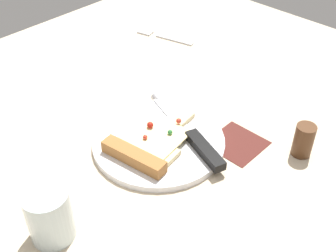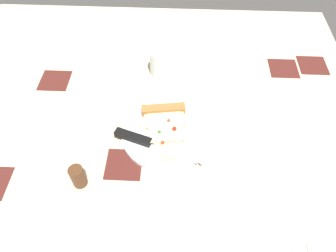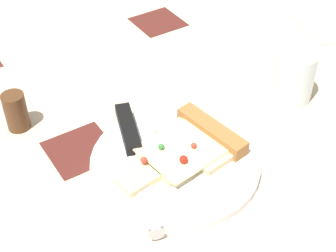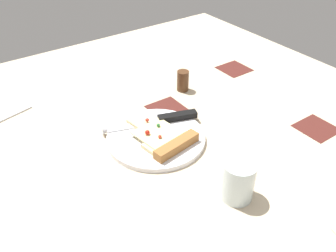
# 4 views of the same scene
# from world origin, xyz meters

# --- Properties ---
(ground_plane) EXTENTS (1.26, 1.26, 0.03)m
(ground_plane) POSITION_xyz_m (-0.00, -0.00, -0.01)
(ground_plane) COLOR #C6B293
(ground_plane) RESTS_ON ground
(plate) EXTENTS (0.24, 0.24, 0.01)m
(plate) POSITION_xyz_m (-0.06, -0.01, 0.01)
(plate) COLOR silver
(plate) RESTS_ON ground_plane
(pizza_slice) EXTENTS (0.12, 0.18, 0.02)m
(pizza_slice) POSITION_xyz_m (-0.06, -0.04, 0.02)
(pizza_slice) COLOR beige
(pizza_slice) RESTS_ON plate
(knife) EXTENTS (0.23, 0.10, 0.02)m
(knife) POSITION_xyz_m (-0.02, 0.03, 0.02)
(knife) COLOR silver
(knife) RESTS_ON plate
(drinking_glass) EXTENTS (0.06, 0.06, 0.08)m
(drinking_glass) POSITION_xyz_m (-0.03, -0.26, 0.04)
(drinking_glass) COLOR silver
(drinking_glass) RESTS_ON ground_plane
(pepper_shaker) EXTENTS (0.03, 0.03, 0.06)m
(pepper_shaker) POSITION_xyz_m (0.14, 0.14, 0.03)
(pepper_shaker) COLOR #4C2D19
(pepper_shaker) RESTS_ON ground_plane
(napkin) EXTENTS (0.16, 0.16, 0.00)m
(napkin) POSITION_xyz_m (0.10, -0.49, 0.00)
(napkin) COLOR beige
(napkin) RESTS_ON ground_plane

